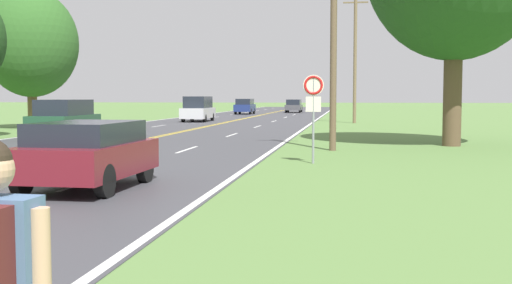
# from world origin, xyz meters

# --- Properties ---
(traffic_sign) EXTENTS (0.60, 0.10, 2.58)m
(traffic_sign) POSITION_xyz_m (8.13, 21.39, 1.95)
(traffic_sign) COLOR gray
(traffic_sign) RESTS_ON ground
(utility_pole_midground) EXTENTS (1.80, 0.24, 8.00)m
(utility_pole_midground) POSITION_xyz_m (8.57, 26.00, 4.15)
(utility_pole_midground) COLOR brown
(utility_pole_midground) RESTS_ON ground
(utility_pole_far) EXTENTS (1.80, 0.24, 9.33)m
(utility_pole_far) POSITION_xyz_m (9.49, 50.12, 4.82)
(utility_pole_far) COLOR brown
(utility_pole_far) RESTS_ON ground
(tree_left_verge) EXTENTS (5.64, 5.64, 8.40)m
(tree_left_verge) POSITION_xyz_m (-9.98, 39.37, 5.14)
(tree_left_verge) COLOR brown
(tree_left_verge) RESTS_ON ground
(car_maroon_hatchback_approaching) EXTENTS (2.01, 3.72, 1.43)m
(car_maroon_hatchback_approaching) POSITION_xyz_m (3.69, 15.54, 0.78)
(car_maroon_hatchback_approaching) COLOR black
(car_maroon_hatchback_approaching) RESTS_ON ground
(car_dark_green_suv_mid_near) EXTENTS (1.96, 4.40, 1.81)m
(car_dark_green_suv_mid_near) POSITION_xyz_m (-3.62, 30.16, 0.95)
(car_dark_green_suv_mid_near) COLOR black
(car_dark_green_suv_mid_near) RESTS_ON ground
(car_silver_van_mid_far) EXTENTS (1.97, 4.89, 1.95)m
(car_silver_van_mid_far) POSITION_xyz_m (-2.54, 51.41, 0.99)
(car_silver_van_mid_far) COLOR black
(car_silver_van_mid_far) RESTS_ON ground
(car_dark_blue_van_receding) EXTENTS (1.85, 4.54, 1.68)m
(car_dark_blue_van_receding) POSITION_xyz_m (-2.28, 72.25, 0.89)
(car_dark_blue_van_receding) COLOR black
(car_dark_blue_van_receding) RESTS_ON ground
(car_dark_grey_suv_distant) EXTENTS (1.85, 4.42, 1.58)m
(car_dark_grey_suv_distant) POSITION_xyz_m (2.47, 79.64, 0.85)
(car_dark_grey_suv_distant) COLOR black
(car_dark_grey_suv_distant) RESTS_ON ground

